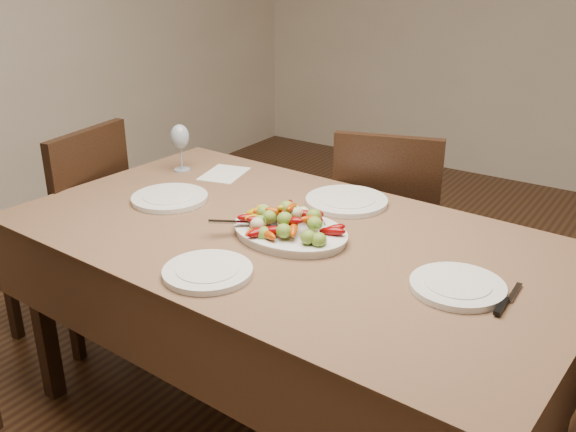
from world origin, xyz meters
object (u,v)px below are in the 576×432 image
Objects in this scene: chair_far at (389,231)px; wine_glass at (180,146)px; plate_right at (457,287)px; chair_left at (64,232)px; dining_table at (288,334)px; plate_left at (170,198)px; serving_platter at (290,234)px; plate_near at (208,272)px; plate_far at (347,201)px.

chair_far is 4.64× the size of wine_glass.
chair_left is at bearing 178.91° from plate_right.
plate_left is (-0.52, 0.00, 0.39)m from dining_table.
wine_glass is at bearing 125.52° from plate_left.
chair_far is 0.98m from plate_left.
serving_platter is 0.54m from plate_left.
chair_far is 0.96m from wine_glass.
plate_right is 1.01× the size of plate_near.
serving_platter is (1.18, -0.01, 0.30)m from chair_left.
chair_far reaches higher than serving_platter.
dining_table is 0.70m from plate_right.
plate_near is (-0.06, -0.69, 0.00)m from plate_far.
chair_left reaches higher than serving_platter.
plate_near is (-0.61, -0.31, 0.00)m from plate_right.
plate_left is at bearing 177.56° from plate_right.
plate_left is 1.08× the size of plate_right.
serving_platter reaches higher than plate_near.
dining_table is 6.68× the size of plate_left.
wine_glass reaches higher than plate_far.
plate_right is (1.74, -0.03, 0.29)m from chair_left.
plate_right and plate_far have the same top height.
plate_far is at bearing 145.49° from plate_right.
dining_table is 8.98× the size of wine_glass.
serving_platter is at bearing -42.91° from dining_table.
chair_far is at bearing 125.16° from plate_right.
chair_left is at bearing 17.24° from chair_far.
wine_glass is (-0.75, -0.06, 0.09)m from plate_far.
serving_platter is 0.34m from plate_near.
serving_platter is at bearing -22.01° from wine_glass.
chair_far is 2.49× the size of serving_platter.
chair_left is 4.64× the size of wine_glass.
plate_left is at bearing 179.82° from dining_table.
serving_platter is 1.38× the size of plate_left.
plate_far is (0.03, 0.34, 0.39)m from dining_table.
dining_table is 1.94× the size of chair_left.
plate_far is at bearing 98.53° from chair_left.
plate_far is 1.16× the size of plate_near.
plate_right is at bearing 81.01° from chair_left.
dining_table is at bearing -0.18° from plate_left.
chair_left is 1.21m from serving_platter.
chair_left is 1.21m from plate_near.
plate_left and plate_near have the same top height.
plate_left is 1.35× the size of wine_glass.
chair_far reaches higher than plate_far.
dining_table is 7.24× the size of plate_near.
plate_right and plate_near have the same top height.
chair_far and chair_left have the same top height.
serving_platter is at bearing 177.17° from plate_right.
plate_right is 0.67m from plate_far.
plate_right is at bearing -2.44° from plate_left.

